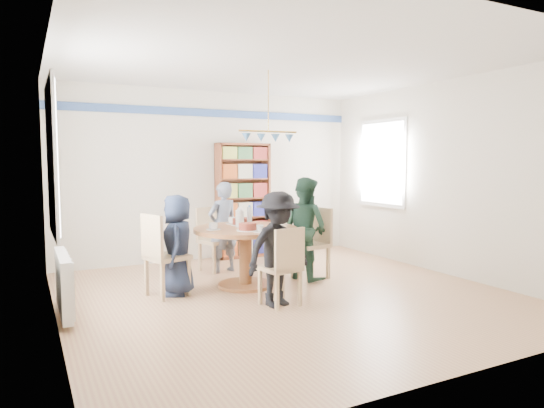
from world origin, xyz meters
TOP-DOWN VIEW (x-y plane):
  - ground at (0.00, 0.00)m, footprint 5.00×5.00m
  - room_shell at (-0.26, 0.87)m, footprint 5.00×5.00m
  - radiator at (-2.42, 0.30)m, footprint 0.12×1.00m
  - dining_table at (-0.28, 0.58)m, footprint 1.30×1.30m
  - chair_left at (-1.35, 0.58)m, footprint 0.54×0.54m
  - chair_right at (0.76, 0.60)m, footprint 0.48×0.48m
  - chair_far at (-0.33, 1.65)m, footprint 0.51×0.51m
  - chair_near at (-0.27, -0.40)m, footprint 0.44×0.44m
  - person_left at (-1.15, 0.61)m, footprint 0.54×0.67m
  - person_right at (0.60, 0.59)m, footprint 0.68×0.78m
  - person_far at (-0.24, 1.47)m, footprint 0.53×0.40m
  - person_near at (-0.31, -0.34)m, footprint 0.89×0.64m
  - bookshelf at (0.46, 2.34)m, footprint 0.89×0.27m
  - tableware at (-0.30, 0.61)m, footprint 1.03×1.03m

SIDE VIEW (x-z plane):
  - ground at x=0.00m, z-range 0.00..0.00m
  - radiator at x=-2.42m, z-range 0.05..0.65m
  - chair_near at x=-0.27m, z-range 0.04..0.92m
  - chair_far at x=-0.33m, z-range 0.05..0.96m
  - chair_right at x=0.76m, z-range 0.05..1.00m
  - chair_left at x=-1.35m, z-range 0.05..1.02m
  - dining_table at x=-0.28m, z-range 0.18..0.93m
  - person_left at x=-1.15m, z-range 0.00..1.19m
  - person_near at x=-0.31m, z-range 0.00..1.25m
  - person_far at x=-0.24m, z-range 0.00..1.29m
  - person_right at x=0.60m, z-range 0.00..1.37m
  - tableware at x=-0.30m, z-range 0.67..0.94m
  - bookshelf at x=0.46m, z-range -0.01..1.86m
  - room_shell at x=-0.26m, z-range -0.85..4.15m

